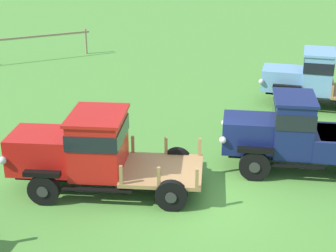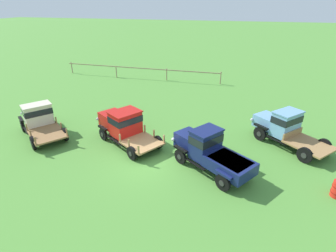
% 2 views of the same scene
% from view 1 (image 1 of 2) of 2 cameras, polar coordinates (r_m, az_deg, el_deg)
% --- Properties ---
extents(ground_plane, '(240.00, 240.00, 0.00)m').
position_cam_1_polar(ground_plane, '(13.46, 3.82, -8.01)').
color(ground_plane, '#518E38').
extents(vintage_truck_second_in_line, '(5.26, 4.23, 2.12)m').
position_cam_1_polar(vintage_truck_second_in_line, '(13.62, -8.94, -2.52)').
color(vintage_truck_second_in_line, black).
rests_on(vintage_truck_second_in_line, ground).
extents(vintage_truck_midrow_center, '(4.83, 4.02, 2.20)m').
position_cam_1_polar(vintage_truck_midrow_center, '(14.98, 14.67, -0.87)').
color(vintage_truck_midrow_center, black).
rests_on(vintage_truck_midrow_center, ground).
extents(vintage_truck_far_side, '(4.93, 4.68, 2.18)m').
position_cam_1_polar(vintage_truck_far_side, '(20.54, 15.80, 5.21)').
color(vintage_truck_far_side, black).
rests_on(vintage_truck_far_side, ground).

